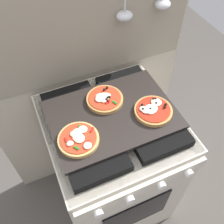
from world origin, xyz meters
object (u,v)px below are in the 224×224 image
Objects in this scene: stove at (112,165)px; pizza_left at (79,139)px; pizza_center at (105,99)px; baking_tray at (112,115)px; pizza_right at (153,110)px.

stove is 0.52m from pizza_left.
pizza_center is (0.00, 0.08, 0.48)m from stove.
pizza_left is 1.00× the size of pizza_center.
pizza_left reaches higher than stove.
stove is 0.46m from baking_tray.
baking_tray is 3.29× the size of pizza_left.
pizza_center is at bearing 88.23° from baking_tray.
stove is 1.67× the size of baking_tray.
baking_tray is 0.08m from pizza_center.
pizza_center is (0.18, 0.15, -0.00)m from pizza_left.
pizza_left is (-0.18, -0.07, 0.48)m from stove.
stove is 0.51m from pizza_right.
baking_tray is at bearing 90.00° from stove.
pizza_right is 0.22m from pizza_center.
stove is 5.49× the size of pizza_left.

